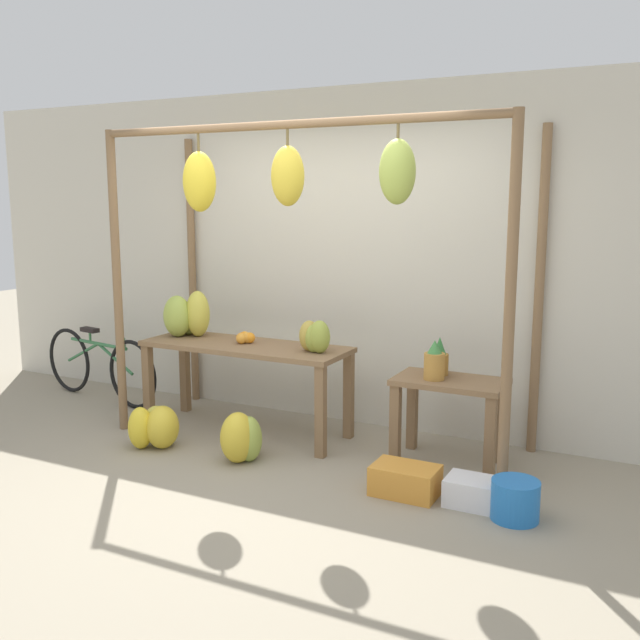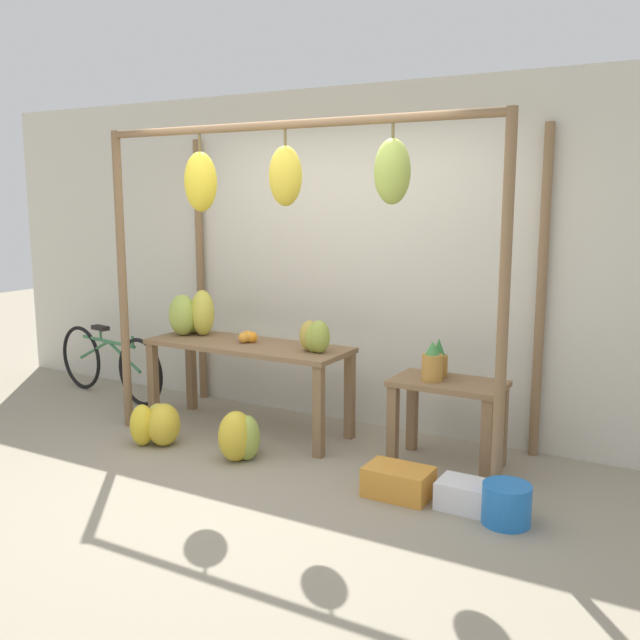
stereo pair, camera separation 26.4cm
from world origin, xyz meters
name	(u,v)px [view 2 (the right image)]	position (x,y,z in m)	size (l,w,h in m)	color
ground_plane	(241,484)	(0.00, 0.00, 0.00)	(20.00, 20.00, 0.00)	gray
shop_wall_back	(354,259)	(0.00, 1.64, 1.40)	(8.00, 0.08, 2.80)	beige
stall_awning	(297,218)	(0.00, 0.74, 1.76)	(3.21, 1.14, 2.43)	brown
display_table_main	(248,357)	(-0.61, 0.95, 0.63)	(1.72, 0.59, 0.74)	brown
display_table_side	(448,402)	(1.08, 1.02, 0.47)	(0.79, 0.46, 0.63)	brown
banana_pile_on_table	(193,315)	(-1.23, 1.01, 0.91)	(0.43, 0.37, 0.39)	gold
orange_pile	(248,337)	(-0.63, 0.98, 0.78)	(0.16, 0.14, 0.10)	orange
pineapple_cluster	(435,362)	(0.97, 1.02, 0.75)	(0.15, 0.29, 0.29)	#B27F38
banana_pile_ground_left	(157,424)	(-1.04, 0.32, 0.16)	(0.45, 0.41, 0.33)	gold
banana_pile_ground_right	(241,436)	(-0.28, 0.39, 0.17)	(0.33, 0.41, 0.38)	#9EB247
fruit_crate_white	(398,482)	(0.99, 0.35, 0.10)	(0.42, 0.28, 0.19)	orange
blue_bucket	(506,504)	(1.71, 0.30, 0.12)	(0.29, 0.29, 0.24)	blue
parked_bicycle	(109,363)	(-2.37, 1.12, 0.34)	(1.59, 0.30, 0.68)	black
papaya_pile	(315,337)	(0.03, 0.93, 0.86)	(0.30, 0.21, 0.25)	#93A33D
fruit_crate_purple	(469,496)	(1.45, 0.39, 0.09)	(0.38, 0.25, 0.17)	silver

